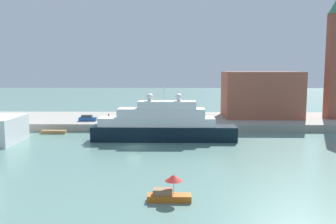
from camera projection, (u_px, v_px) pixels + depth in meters
ground at (134, 147)px, 67.44m from camera, size 400.00×400.00×0.00m
quay_dock at (146, 121)px, 95.11m from camera, size 110.00×23.95×1.72m
large_yacht at (162, 125)px, 73.22m from camera, size 28.68×4.84×11.25m
small_motorboat at (169, 191)px, 40.00m from camera, size 4.79×1.96×2.95m
work_barge at (54, 132)px, 81.41m from camera, size 5.45×1.51×0.70m
harbor_building at (261, 94)px, 95.48m from camera, size 19.23×12.95×11.76m
bell_tower at (335, 55)px, 91.11m from camera, size 4.26×4.26×29.78m
parked_car at (88, 118)px, 88.68m from camera, size 4.18×1.61×1.41m
person_figure at (109, 117)px, 90.60m from camera, size 0.36×0.36×1.57m
mooring_bollard at (159, 122)px, 84.43m from camera, size 0.44×0.44×0.81m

